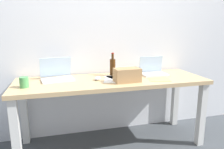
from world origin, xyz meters
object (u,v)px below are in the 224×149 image
Objects in this scene: laptop_left at (57,75)px; cardboard_box at (127,75)px; laptop_right at (153,71)px; beer_bottle at (113,67)px; coffee_mug at (24,82)px; desk at (112,88)px; computer_mouse at (98,78)px.

cardboard_box is (0.67, -0.27, 0.02)m from laptop_left.
beer_bottle is (-0.46, 0.07, 0.06)m from laptop_right.
beer_bottle is 1.01× the size of cardboard_box.
laptop_right is at bearing -8.52° from beer_bottle.
beer_bottle is 0.32m from cardboard_box.
coffee_mug is at bearing -142.59° from laptop_left.
coffee_mug is (-0.84, -0.10, 0.15)m from desk.
desk is 0.59m from laptop_left.
laptop_left is 1.37× the size of cardboard_box.
beer_bottle is 0.93m from coffee_mug.
laptop_left is 0.61m from beer_bottle.
desk is 0.86m from coffee_mug.
laptop_right is 1.10× the size of cardboard_box.
laptop_left reaches higher than computer_mouse.
desk is 20.75× the size of coffee_mug.
cardboard_box is at bearing -148.70° from laptop_right.
laptop_left is at bearing 167.57° from desk.
beer_bottle is 2.71× the size of coffee_mug.
computer_mouse is at bearing 8.71° from coffee_mug.
cardboard_box reaches higher than desk.
laptop_left is 0.42m from computer_mouse.
beer_bottle is at bearing 64.07° from computer_mouse.
laptop_left reaches higher than laptop_right.
laptop_left is 3.69× the size of coffee_mug.
laptop_left is at bearing 37.41° from coffee_mug.
coffee_mug reaches higher than desk.
laptop_right is 0.47m from beer_bottle.
coffee_mug reaches higher than computer_mouse.
desk is 7.02× the size of laptop_right.
laptop_right is 2.81× the size of computer_mouse.
laptop_left reaches higher than coffee_mug.
laptop_left is 3.50× the size of computer_mouse.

